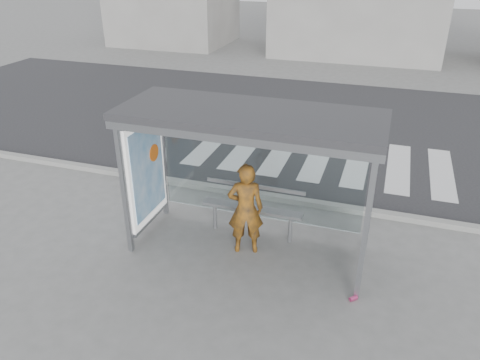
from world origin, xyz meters
name	(u,v)px	position (x,y,z in m)	size (l,w,h in m)	color
ground	(248,249)	(0.00, 0.00, 0.00)	(80.00, 80.00, 0.00)	slate
road	(316,124)	(0.00, 7.00, 0.00)	(30.00, 10.00, 0.01)	#242427
curb	(275,197)	(0.00, 1.95, 0.06)	(30.00, 0.18, 0.12)	gray
crosswalk	(318,157)	(0.50, 4.50, 0.00)	(6.55, 3.00, 0.00)	silver
bus_shelter	(229,145)	(-0.37, 0.06, 1.98)	(4.25, 1.65, 2.62)	gray
building_center	(360,1)	(0.00, 18.00, 2.50)	(8.00, 5.00, 5.00)	gray
person	(246,209)	(-0.05, -0.03, 0.86)	(0.63, 0.41, 1.72)	#EC4C16
bench	(252,208)	(-0.08, 0.50, 0.58)	(1.90, 0.33, 0.98)	slate
soda_can	(353,298)	(1.96, -0.79, 0.04)	(0.07, 0.07, 0.13)	#E14282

